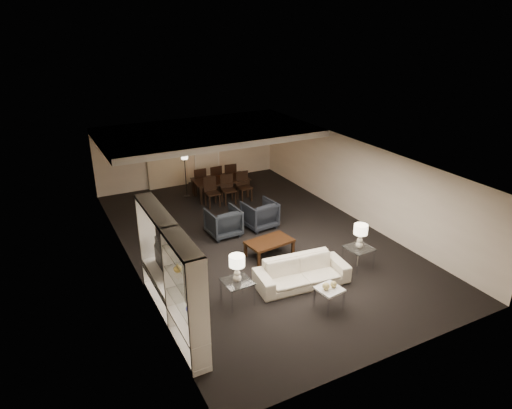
{
  "coord_description": "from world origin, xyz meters",
  "views": [
    {
      "loc": [
        -5.41,
        -10.44,
        6.02
      ],
      "look_at": [
        0.0,
        0.0,
        1.1
      ],
      "focal_mm": 32.0,
      "sensor_mm": 36.0,
      "label": 1
    }
  ],
  "objects": [
    {
      "name": "coffee_table",
      "position": [
        -0.11,
        -0.99,
        0.22
      ],
      "size": [
        1.31,
        0.87,
        0.44
      ],
      "primitive_type": null,
      "rotation": [
        0.0,
        0.0,
        0.13
      ],
      "color": "black",
      "rests_on": "floor"
    },
    {
      "name": "wall_left",
      "position": [
        -3.5,
        0.0,
        1.25
      ],
      "size": [
        0.02,
        11.0,
        2.5
      ],
      "primitive_type": "cube",
      "color": "beige",
      "rests_on": "ground"
    },
    {
      "name": "vase_blue",
      "position": [
        -3.31,
        -3.82,
        1.15
      ],
      "size": [
        0.18,
        0.18,
        0.18
      ],
      "primitive_type": "imported",
      "color": "#2631A6",
      "rests_on": "media_unit"
    },
    {
      "name": "wall_right",
      "position": [
        3.5,
        0.0,
        1.25
      ],
      "size": [
        0.02,
        11.0,
        2.5
      ],
      "primitive_type": "cube",
      "color": "beige",
      "rests_on": "ground"
    },
    {
      "name": "chair_fm",
      "position": [
        0.44,
        4.17,
        0.5
      ],
      "size": [
        0.49,
        0.49,
        1.0
      ],
      "primitive_type": null,
      "rotation": [
        0.0,
        0.0,
        3.19
      ],
      "color": "black",
      "rests_on": "floor"
    },
    {
      "name": "armchair_right",
      "position": [
        0.49,
        0.71,
        0.42
      ],
      "size": [
        0.98,
        1.0,
        0.83
      ],
      "primitive_type": "imported",
      "rotation": [
        0.0,
        0.0,
        3.24
      ],
      "color": "black",
      "rests_on": "floor"
    },
    {
      "name": "pendant_light",
      "position": [
        0.3,
        3.5,
        1.92
      ],
      "size": [
        0.52,
        0.52,
        0.24
      ],
      "primitive_type": "cylinder",
      "color": "#D8591E",
      "rests_on": "ceiling_soffit"
    },
    {
      "name": "gold_gourd_a",
      "position": [
        -0.21,
        -3.69,
        0.59
      ],
      "size": [
        0.16,
        0.16,
        0.16
      ],
      "primitive_type": "sphere",
      "color": "#D2BF6F",
      "rests_on": "marble_table"
    },
    {
      "name": "floor_lamp",
      "position": [
        -0.63,
        4.16,
        0.8
      ],
      "size": [
        0.27,
        0.27,
        1.6
      ],
      "primitive_type": null,
      "rotation": [
        0.0,
        0.0,
        0.18
      ],
      "color": "black",
      "rests_on": "floor"
    },
    {
      "name": "ceiling",
      "position": [
        0.0,
        0.0,
        2.5
      ],
      "size": [
        7.0,
        11.0,
        0.02
      ],
      "primitive_type": "cube",
      "color": "silver",
      "rests_on": "ground"
    },
    {
      "name": "chair_nl",
      "position": [
        -0.16,
        2.87,
        0.5
      ],
      "size": [
        0.47,
        0.47,
        1.0
      ],
      "primitive_type": null,
      "rotation": [
        0.0,
        0.0,
        0.01
      ],
      "color": "black",
      "rests_on": "floor"
    },
    {
      "name": "marble_table",
      "position": [
        -0.11,
        -3.69,
        0.26
      ],
      "size": [
        0.57,
        0.57,
        0.51
      ],
      "primitive_type": null,
      "rotation": [
        0.0,
        0.0,
        0.13
      ],
      "color": "silver",
      "rests_on": "floor"
    },
    {
      "name": "painting",
      "position": [
        2.1,
        5.46,
        1.55
      ],
      "size": [
        0.95,
        0.04,
        0.65
      ],
      "primitive_type": "cube",
      "color": "#142D38",
      "rests_on": "wall_back"
    },
    {
      "name": "vase_amber",
      "position": [
        -3.31,
        -3.21,
        1.64
      ],
      "size": [
        0.16,
        0.16,
        0.17
      ],
      "primitive_type": "imported",
      "color": "gold",
      "rests_on": "media_unit"
    },
    {
      "name": "side_table_right",
      "position": [
        1.59,
        -2.59,
        0.29
      ],
      "size": [
        0.66,
        0.66,
        0.57
      ],
      "primitive_type": null,
      "rotation": [
        0.0,
        0.0,
        0.07
      ],
      "color": "white",
      "rests_on": "floor"
    },
    {
      "name": "table_lamp_left",
      "position": [
        -1.81,
        -2.59,
        0.89
      ],
      "size": [
        0.38,
        0.38,
        0.64
      ],
      "primitive_type": null,
      "rotation": [
        0.0,
        0.0,
        0.09
      ],
      "color": "#F1E1CC",
      "rests_on": "side_table_left"
    },
    {
      "name": "table_lamp_right",
      "position": [
        1.59,
        -2.59,
        0.89
      ],
      "size": [
        0.38,
        0.38,
        0.64
      ],
      "primitive_type": null,
      "rotation": [
        0.0,
        0.0,
        0.1
      ],
      "color": "beige",
      "rests_on": "side_table_right"
    },
    {
      "name": "media_unit",
      "position": [
        -3.31,
        -2.6,
        1.18
      ],
      "size": [
        0.38,
        3.4,
        2.35
      ],
      "primitive_type": null,
      "color": "white",
      "rests_on": "wall_left"
    },
    {
      "name": "television",
      "position": [
        -3.28,
        -1.68,
        1.06
      ],
      "size": [
        1.07,
        0.14,
        0.61
      ],
      "primitive_type": "imported",
      "rotation": [
        0.0,
        0.0,
        1.57
      ],
      "color": "black",
      "rests_on": "media_unit"
    },
    {
      "name": "curtains",
      "position": [
        -0.9,
        5.42,
        1.2
      ],
      "size": [
        1.5,
        0.12,
        2.4
      ],
      "primitive_type": "cube",
      "color": "beige",
      "rests_on": "wall_back"
    },
    {
      "name": "wall_back",
      "position": [
        0.0,
        5.5,
        1.25
      ],
      "size": [
        7.0,
        0.02,
        2.5
      ],
      "primitive_type": "cube",
      "color": "beige",
      "rests_on": "ground"
    },
    {
      "name": "floor_speaker",
      "position": [
        -2.47,
        -0.69,
        0.56
      ],
      "size": [
        0.15,
        0.15,
        1.12
      ],
      "primitive_type": "cube",
      "rotation": [
        0.0,
        0.0,
        -0.31
      ],
      "color": "black",
      "rests_on": "floor"
    },
    {
      "name": "ceiling_soffit",
      "position": [
        0.0,
        3.5,
        2.4
      ],
      "size": [
        7.0,
        4.0,
        0.2
      ],
      "primitive_type": "cube",
      "color": "silver",
      "rests_on": "ceiling"
    },
    {
      "name": "dining_table",
      "position": [
        0.44,
        3.52,
        0.34
      ],
      "size": [
        1.99,
        1.19,
        0.68
      ],
      "primitive_type": "imported",
      "rotation": [
        0.0,
        0.0,
        -0.06
      ],
      "color": "black",
      "rests_on": "floor"
    },
    {
      "name": "chair_nm",
      "position": [
        0.44,
        2.87,
        0.5
      ],
      "size": [
        0.5,
        0.5,
        1.0
      ],
      "primitive_type": null,
      "rotation": [
        0.0,
        0.0,
        -0.08
      ],
      "color": "black",
      "rests_on": "floor"
    },
    {
      "name": "door",
      "position": [
        0.7,
        5.47,
        1.05
      ],
      "size": [
        0.9,
        0.05,
        2.1
      ],
      "primitive_type": "cube",
      "color": "silver",
      "rests_on": "wall_back"
    },
    {
      "name": "side_table_left",
      "position": [
        -1.81,
        -2.59,
        0.29
      ],
      "size": [
        0.64,
        0.64,
        0.57
      ],
      "primitive_type": null,
      "rotation": [
        0.0,
        0.0,
        0.04
      ],
      "color": "silver",
      "rests_on": "floor"
    },
    {
      "name": "chair_fl",
      "position": [
        -0.16,
        4.17,
        0.5
      ],
      "size": [
        0.47,
        0.47,
        1.0
      ],
      "primitive_type": null,
      "rotation": [
        0.0,
        0.0,
        3.14
      ],
      "color": "black",
      "rests_on": "floor"
    },
    {
      "name": "chair_nr",
      "position": [
        1.04,
        2.87,
        0.5
      ],
      "size": [
        0.47,
        0.47,
        1.0
      ],
      "primitive_type": null,
      "rotation": [
        0.0,
        0.0,
        -0.01
      ],
      "color": "black",
      "rests_on": "floor"
    },
    {
      "name": "chair_fr",
      "position": [
        1.04,
        4.17,
        0.5
      ],
      "size": [
        0.52,
        0.52,
        1.0
      ],
      "primitive_type": null,
      "rotation": [
        0.0,
        0.0,
        3.02
      ],
      "color": "black",
      "rests_on": "floor"
    },
    {
      "name": "floor",
      "position": [
        0.0,
        0.0,
        0.0
      ],
      "size": [
        11.0,
        11.0,
        0.0
      ],
      "primitive_type": "plane",
      "color": "black",
      "rests_on": "ground"
    },
    {
      "name": "wall_front",
      "position": [
        0.0,
        -5.5,
        1.25
      ],
      "size": [
        7.0,
        0.02,
        2.5
      ],
      "primitive_type": "cube",
      "color": "beige",
      "rests_on": "ground"
    },
    {
      "name": "sofa",
      "position": [
        -0.11,
        -2.59,
        0.33
      ],
      "size": [
        2.32,
        1.1,
        0.65
      ],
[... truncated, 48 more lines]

